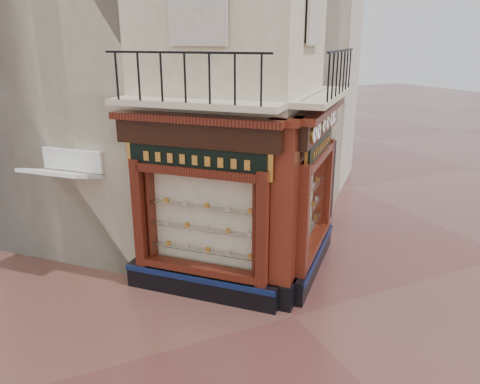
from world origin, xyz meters
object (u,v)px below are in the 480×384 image
corner_pilaster (284,219)px  clock_f (334,116)px  clock_d (327,122)px  signboard_left (196,160)px  signboard_right (319,146)px  clock_a (314,134)px  clock_b (318,130)px  clock_c (323,125)px  clock_e (331,118)px  awning (73,276)px

corner_pilaster → clock_f: corner_pilaster is taller
clock_d → clock_f: bearing=-0.0°
signboard_left → signboard_right: bearing=-135.0°
clock_a → clock_b: clock_b is taller
clock_c → clock_d: clock_d is taller
clock_d → signboard_right: bearing=146.5°
clock_a → clock_c: bearing=0.0°
clock_a → clock_f: size_ratio=0.93×
clock_b → clock_f: 1.96m
clock_e → signboard_left: 3.56m
clock_c → clock_e: clock_e is taller
clock_d → clock_e: (0.38, 0.38, 0.00)m
clock_f → signboard_right: size_ratio=0.21×
clock_f → awning: clock_f is taller
corner_pilaster → clock_a: bearing=-43.1°
corner_pilaster → signboard_left: corner_pilaster is taller
clock_a → signboard_right: bearing=4.9°
signboard_right → clock_c: bearing=-159.5°
signboard_left → clock_f: bearing=-124.6°
clock_d → clock_e: 0.53m
awning → signboard_right: bearing=-157.1°
clock_c → awning: bearing=109.8°
clock_d → clock_e: bearing=-0.0°
clock_b → clock_e: size_ratio=0.98×
clock_e → signboard_right: bearing=171.0°
clock_c → awning: 6.82m
clock_e → clock_f: clock_e is taller
clock_d → clock_e: size_ratio=0.85×
clock_f → awning: 7.33m
clock_b → signboard_left: (-2.38, 0.69, -0.52)m
corner_pilaster → clock_e: size_ratio=9.69×
clock_e → clock_f: bearing=0.0°
clock_b → clock_c: size_ratio=1.28×
clock_a → clock_c: (0.71, 0.71, -0.00)m
clock_c → awning: (-5.22, 2.46, -3.62)m
awning → clock_d: bearing=-156.0°
clock_e → signboard_left: clock_e is taller
clock_e → awning: bearing=118.5°
clock_f → signboard_left: 3.87m
clock_b → clock_c: bearing=0.0°
clock_f → signboard_right: bearing=174.2°
clock_a → signboard_right: (0.84, 0.99, -0.52)m
awning → signboard_left: (2.43, -2.17, 3.10)m
signboard_left → clock_d: bearing=-134.3°
clock_d → awning: clock_d is taller
clock_a → corner_pilaster: bearing=136.9°
clock_a → clock_e: clock_e is taller
clock_d → awning: bearing=114.0°
corner_pilaster → clock_f: 3.32m
clock_f → clock_b: bearing=180.0°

